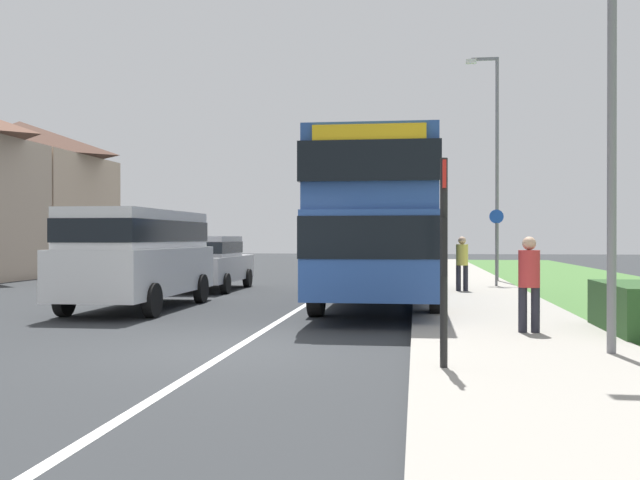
# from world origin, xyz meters

# --- Properties ---
(ground_plane) EXTENTS (120.00, 120.00, 0.00)m
(ground_plane) POSITION_xyz_m (0.00, 0.00, 0.00)
(ground_plane) COLOR #2D3033
(lane_marking_centre) EXTENTS (0.14, 60.00, 0.01)m
(lane_marking_centre) POSITION_xyz_m (0.00, 8.00, 0.00)
(lane_marking_centre) COLOR silver
(lane_marking_centre) RESTS_ON ground_plane
(pavement_near_side) EXTENTS (3.20, 68.00, 0.12)m
(pavement_near_side) POSITION_xyz_m (4.20, 6.00, 0.06)
(pavement_near_side) COLOR #9E998E
(pavement_near_side) RESTS_ON ground_plane
(roadside_hedge) EXTENTS (1.10, 2.48, 0.90)m
(roadside_hedge) POSITION_xyz_m (6.30, 1.95, 0.45)
(roadside_hedge) COLOR #2D5128
(roadside_hedge) RESTS_ON ground_plane
(double_decker_bus) EXTENTS (2.80, 10.68, 3.70)m
(double_decker_bus) POSITION_xyz_m (1.85, 7.53, 2.14)
(double_decker_bus) COLOR #284C93
(double_decker_bus) RESTS_ON ground_plane
(parked_van_white) EXTENTS (2.11, 5.48, 2.26)m
(parked_van_white) POSITION_xyz_m (-3.65, 5.54, 1.34)
(parked_van_white) COLOR silver
(parked_van_white) RESTS_ON ground_plane
(parked_car_silver) EXTENTS (1.91, 4.54, 1.68)m
(parked_car_silver) POSITION_xyz_m (-3.69, 11.45, 0.92)
(parked_car_silver) COLOR #B7B7BC
(parked_car_silver) RESTS_ON ground_plane
(pedestrian_at_stop) EXTENTS (0.34, 0.34, 1.67)m
(pedestrian_at_stop) POSITION_xyz_m (4.48, 1.60, 0.98)
(pedestrian_at_stop) COLOR #23232D
(pedestrian_at_stop) RESTS_ON ground_plane
(pedestrian_walking_away) EXTENTS (0.34, 0.34, 1.67)m
(pedestrian_walking_away) POSITION_xyz_m (3.97, 10.59, 0.98)
(pedestrian_walking_away) COLOR #23232D
(pedestrian_walking_away) RESTS_ON ground_plane
(bus_stop_sign) EXTENTS (0.09, 0.52, 2.60)m
(bus_stop_sign) POSITION_xyz_m (3.00, -1.73, 1.54)
(bus_stop_sign) COLOR black
(bus_stop_sign) RESTS_ON ground_plane
(cycle_route_sign) EXTENTS (0.44, 0.08, 2.52)m
(cycle_route_sign) POSITION_xyz_m (5.18, 12.88, 1.43)
(cycle_route_sign) COLOR slate
(cycle_route_sign) RESTS_ON ground_plane
(street_lamp_near) EXTENTS (1.14, 0.20, 6.54)m
(street_lamp_near) POSITION_xyz_m (5.13, -0.39, 3.81)
(street_lamp_near) COLOR slate
(street_lamp_near) RESTS_ON ground_plane
(street_lamp_mid) EXTENTS (1.14, 0.20, 7.98)m
(street_lamp_mid) POSITION_xyz_m (5.40, 15.68, 4.54)
(street_lamp_mid) COLOR slate
(street_lamp_mid) RESTS_ON ground_plane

